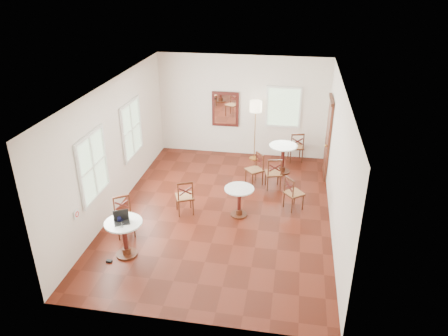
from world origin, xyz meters
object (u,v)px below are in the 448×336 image
power_adapter (109,261)px  cafe_table_mid (239,199)px  chair_back_a (296,147)px  water_glass (122,225)px  cafe_table_back (283,156)px  chair_near_a (185,197)px  mouse (123,218)px  laptop (122,219)px  chair_mid_a (273,173)px  navy_mug (119,219)px  chair_mid_b (293,193)px  chair_back_b (255,169)px  cafe_table_near (125,235)px  floor_lamp (256,110)px  chair_near_b (124,217)px

power_adapter → cafe_table_mid: bearing=43.4°
chair_back_a → water_glass: (-3.19, -5.32, 0.37)m
cafe_table_mid → cafe_table_back: cafe_table_back is taller
cafe_table_back → power_adapter: cafe_table_back is taller
chair_near_a → cafe_table_back: bearing=-153.8°
mouse → water_glass: bearing=-87.6°
laptop → water_glass: laptop is taller
chair_mid_a → navy_mug: chair_mid_a is taller
cafe_table_back → chair_mid_a: 1.01m
chair_mid_b → chair_back_b: (-1.02, 1.12, 0.00)m
cafe_table_mid → chair_near_a: (-1.26, -0.11, -0.01)m
cafe_table_mid → mouse: bearing=-139.5°
cafe_table_near → cafe_table_back: (2.89, 4.33, 0.02)m
chair_back_b → power_adapter: chair_back_b is taller
chair_mid_a → power_adapter: chair_mid_a is taller
chair_back_a → chair_back_b: bearing=46.0°
chair_near_a → chair_mid_b: (2.47, 0.62, -0.01)m
floor_lamp → mouse: floor_lamp is taller
power_adapter → laptop: bearing=52.5°
chair_mid_b → floor_lamp: floor_lamp is taller
navy_mug → mouse: bearing=72.7°
laptop → water_glass: size_ratio=3.67×
mouse → water_glass: water_glass is taller
chair_mid_b → chair_near_a: bearing=65.5°
laptop → chair_mid_a: bearing=23.3°
cafe_table_back → chair_near_a: (-2.13, -2.57, -0.07)m
cafe_table_back → chair_mid_a: chair_mid_a is taller
cafe_table_mid → mouse: 2.72m
chair_near_a → chair_mid_b: chair_near_a is taller
chair_near_b → water_glass: (0.35, -0.88, 0.40)m
chair_near_b → water_glass: size_ratio=8.59×
floor_lamp → navy_mug: (-2.10, -5.11, -0.69)m
chair_mid_a → cafe_table_mid: bearing=51.0°
chair_mid_a → cafe_table_back: bearing=-114.6°
cafe_table_near → chair_back_b: 4.14m
chair_back_a → chair_near_b: bearing=39.4°
mouse → chair_back_a: bearing=42.8°
laptop → floor_lamp: bearing=40.8°
cafe_table_back → water_glass: 5.33m
chair_mid_a → floor_lamp: 2.19m
laptop → power_adapter: size_ratio=3.38×
chair_mid_a → power_adapter: bearing=36.8°
chair_mid_b → chair_back_b: chair_back_b is taller
floor_lamp → power_adapter: size_ratio=16.24×
floor_lamp → water_glass: size_ratio=17.63×
chair_near_a → chair_back_a: (2.48, 3.39, 0.02)m
water_glass → power_adapter: size_ratio=0.92×
cafe_table_near → cafe_table_mid: cafe_table_near is taller
chair_near_b → chair_back_b: chair_near_b is taller
mouse → power_adapter: bearing=-133.4°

